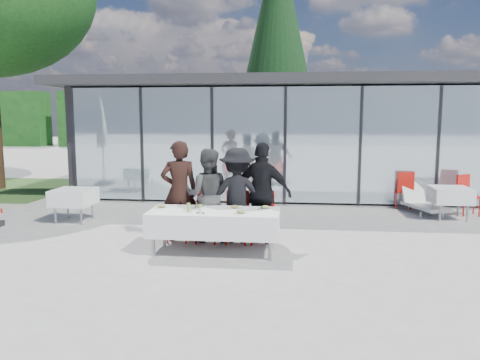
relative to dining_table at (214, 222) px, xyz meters
name	(u,v)px	position (x,y,z in m)	size (l,w,h in m)	color
ground	(225,245)	(0.13, 0.47, -0.54)	(90.00, 90.00, 0.00)	#A4A19B
pavilion	(315,123)	(2.13, 8.64, 1.61)	(14.80, 8.80, 3.44)	gray
treeline	(250,119)	(-1.87, 28.47, 1.66)	(62.50, 2.00, 4.40)	#133C13
dining_table	(214,222)	(0.00, 0.00, 0.00)	(2.26, 0.96, 0.75)	white
diner_a	(179,191)	(-0.80, 0.74, 0.43)	(0.70, 0.70, 1.93)	black
diner_chair_a	(180,213)	(-0.80, 0.75, 0.00)	(0.44, 0.44, 0.97)	red
diner_b	(207,195)	(-0.25, 0.74, 0.35)	(0.86, 0.86, 1.78)	#464646
diner_chair_b	(208,213)	(-0.25, 0.75, 0.00)	(0.44, 0.44, 0.97)	red
diner_c	(237,195)	(0.32, 0.74, 0.36)	(1.16, 1.16, 1.80)	black
diner_chair_c	(237,214)	(0.32, 0.75, 0.00)	(0.44, 0.44, 0.97)	red
diner_d	(263,193)	(0.80, 0.74, 0.41)	(1.11, 1.11, 1.90)	black
diner_chair_d	(262,215)	(0.80, 0.75, 0.00)	(0.44, 0.44, 0.97)	red
plate_a	(162,207)	(-0.97, 0.10, 0.24)	(0.26, 0.26, 0.07)	white
plate_b	(199,206)	(-0.31, 0.21, 0.24)	(0.26, 0.26, 0.07)	white
plate_c	(235,207)	(0.34, 0.19, 0.24)	(0.26, 0.26, 0.07)	white
plate_d	(265,208)	(0.88, 0.21, 0.24)	(0.26, 0.26, 0.07)	white
plate_extra	(241,212)	(0.49, -0.23, 0.24)	(0.26, 0.26, 0.07)	white
juice_bottle	(188,207)	(-0.42, -0.15, 0.29)	(0.06, 0.06, 0.15)	#82AA46
drinking_glasses	(201,210)	(-0.19, -0.25, 0.26)	(0.07, 0.07, 0.10)	silver
folded_eyeglasses	(201,213)	(-0.19, -0.26, 0.22)	(0.14, 0.03, 0.01)	black
spare_table_left	(74,197)	(-3.59, 2.10, 0.02)	(0.86, 0.86, 0.74)	white
spare_table_right	(450,195)	(5.03, 3.34, 0.02)	(0.86, 0.86, 0.74)	white
spare_chair_a	(466,193)	(5.58, 3.86, 0.00)	(0.61, 0.61, 0.97)	red
spare_chair_b	(404,188)	(4.23, 4.45, 0.00)	(0.52, 0.52, 0.97)	red
lounger	(421,202)	(4.58, 4.02, -0.28)	(1.01, 1.46, 0.72)	white
conifer_tree	(277,34)	(0.63, 13.47, 5.45)	(4.00, 4.00, 10.50)	#382316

